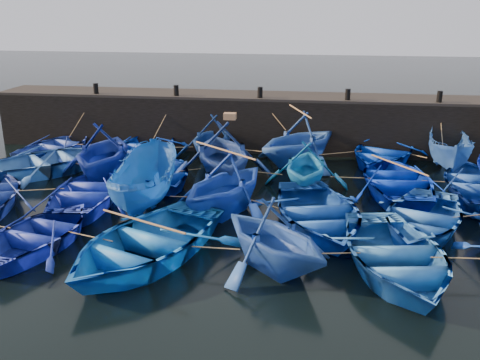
# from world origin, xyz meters

# --- Properties ---
(ground) EXTENTS (120.00, 120.00, 0.00)m
(ground) POSITION_xyz_m (0.00, 0.00, 0.00)
(ground) COLOR black
(ground) RESTS_ON ground
(quay_wall) EXTENTS (26.00, 2.50, 2.50)m
(quay_wall) POSITION_xyz_m (0.00, 10.50, 1.25)
(quay_wall) COLOR black
(quay_wall) RESTS_ON ground
(quay_top) EXTENTS (26.00, 2.50, 0.12)m
(quay_top) POSITION_xyz_m (0.00, 10.50, 2.56)
(quay_top) COLOR black
(quay_top) RESTS_ON quay_wall
(bollard_0) EXTENTS (0.24, 0.24, 0.50)m
(bollard_0) POSITION_xyz_m (-8.00, 9.60, 2.87)
(bollard_0) COLOR black
(bollard_0) RESTS_ON quay_top
(bollard_1) EXTENTS (0.24, 0.24, 0.50)m
(bollard_1) POSITION_xyz_m (-4.00, 9.60, 2.87)
(bollard_1) COLOR black
(bollard_1) RESTS_ON quay_top
(bollard_2) EXTENTS (0.24, 0.24, 0.50)m
(bollard_2) POSITION_xyz_m (0.00, 9.60, 2.87)
(bollard_2) COLOR black
(bollard_2) RESTS_ON quay_top
(bollard_3) EXTENTS (0.24, 0.24, 0.50)m
(bollard_3) POSITION_xyz_m (4.00, 9.60, 2.87)
(bollard_3) COLOR black
(bollard_3) RESTS_ON quay_top
(bollard_4) EXTENTS (0.24, 0.24, 0.50)m
(bollard_4) POSITION_xyz_m (8.00, 9.60, 2.87)
(bollard_4) COLOR black
(bollard_4) RESTS_ON quay_top
(boat_0) EXTENTS (4.27, 5.12, 0.92)m
(boat_0) POSITION_xyz_m (-9.31, 7.75, 0.46)
(boat_0) COLOR #243FA5
(boat_0) RESTS_ON ground
(boat_1) EXTENTS (3.68, 5.12, 1.06)m
(boat_1) POSITION_xyz_m (-5.08, 7.73, 0.53)
(boat_1) COLOR #062CA1
(boat_1) RESTS_ON ground
(boat_2) EXTENTS (3.63, 4.12, 2.05)m
(boat_2) POSITION_xyz_m (-1.99, 8.06, 1.02)
(boat_2) COLOR navy
(boat_2) RESTS_ON ground
(boat_3) EXTENTS (5.94, 6.03, 2.41)m
(boat_3) POSITION_xyz_m (1.94, 7.55, 1.20)
(boat_3) COLOR #244E9E
(boat_3) RESTS_ON ground
(boat_4) EXTENTS (5.29, 6.16, 1.08)m
(boat_4) POSITION_xyz_m (5.61, 8.47, 0.54)
(boat_4) COLOR #002490
(boat_4) RESTS_ON ground
(boat_5) EXTENTS (2.24, 4.69, 1.74)m
(boat_5) POSITION_xyz_m (8.28, 7.73, 0.87)
(boat_5) COLOR #26549A
(boat_5) RESTS_ON ground
(boat_6) EXTENTS (6.41, 6.50, 1.11)m
(boat_6) POSITION_xyz_m (-8.40, 5.05, 0.55)
(boat_6) COLOR #3262B9
(boat_6) RESTS_ON ground
(boat_7) EXTENTS (4.37, 4.93, 2.39)m
(boat_7) POSITION_xyz_m (-5.72, 4.57, 1.20)
(boat_7) COLOR navy
(boat_7) RESTS_ON ground
(boat_8) EXTENTS (5.62, 6.06, 1.02)m
(boat_8) POSITION_xyz_m (-3.50, 4.37, 0.51)
(boat_8) COLOR #082F9F
(boat_8) RESTS_ON ground
(boat_9) EXTENTS (5.50, 5.95, 2.58)m
(boat_9) POSITION_xyz_m (-0.93, 4.83, 1.29)
(boat_9) COLOR navy
(boat_9) RESTS_ON ground
(boat_10) EXTENTS (3.29, 3.80, 1.96)m
(boat_10) POSITION_xyz_m (2.36, 4.53, 0.98)
(boat_10) COLOR blue
(boat_10) RESTS_ON ground
(boat_11) EXTENTS (4.14, 5.53, 1.09)m
(boat_11) POSITION_xyz_m (5.74, 4.56, 0.55)
(boat_11) COLOR #001D9A
(boat_11) RESTS_ON ground
(boat_12) EXTENTS (4.12, 5.47, 1.08)m
(boat_12) POSITION_xyz_m (8.65, 4.52, 0.54)
(boat_12) COLOR #153F92
(boat_12) RESTS_ON ground
(boat_14) EXTENTS (4.03, 5.20, 0.99)m
(boat_14) POSITION_xyz_m (-5.23, 1.78, 0.50)
(boat_14) COLOR #1A2C9C
(boat_14) RESTS_ON ground
(boat_15) EXTENTS (2.33, 5.21, 1.96)m
(boat_15) POSITION_xyz_m (-3.07, 1.55, 0.98)
(boat_15) COLOR #144C94
(boat_15) RESTS_ON ground
(boat_16) EXTENTS (5.05, 5.33, 2.21)m
(boat_16) POSITION_xyz_m (-0.28, 1.61, 1.10)
(boat_16) COLOR #173EBC
(boat_16) RESTS_ON ground
(boat_17) EXTENTS (5.10, 6.20, 1.12)m
(boat_17) POSITION_xyz_m (2.82, 0.77, 0.56)
(boat_17) COLOR #103E96
(boat_17) RESTS_ON ground
(boat_18) EXTENTS (4.90, 5.75, 1.01)m
(boat_18) POSITION_xyz_m (6.04, 0.98, 0.50)
(boat_18) COLOR #1B50AA
(boat_18) RESTS_ON ground
(boat_21) EXTENTS (3.99, 4.97, 0.92)m
(boat_21) POSITION_xyz_m (-5.19, -1.74, 0.46)
(boat_21) COLOR navy
(boat_21) RESTS_ON ground
(boat_22) EXTENTS (5.89, 6.79, 1.18)m
(boat_22) POSITION_xyz_m (-1.88, -2.18, 0.59)
(boat_22) COLOR blue
(boat_22) RESTS_ON ground
(boat_23) EXTENTS (5.02, 5.01, 2.00)m
(boat_23) POSITION_xyz_m (1.69, -2.18, 1.00)
(boat_23) COLOR #1E4694
(boat_23) RESTS_ON ground
(boat_24) EXTENTS (4.71, 5.94, 1.11)m
(boat_24) POSITION_xyz_m (4.87, -1.91, 0.55)
(boat_24) COLOR blue
(boat_24) RESTS_ON ground
(wooden_crate) EXTENTS (0.46, 0.35, 0.24)m
(wooden_crate) POSITION_xyz_m (-0.63, 4.83, 2.70)
(wooden_crate) COLOR #90643E
(wooden_crate) RESTS_ON boat_9
(mooring_ropes) EXTENTS (17.63, 11.89, 2.10)m
(mooring_ropes) POSITION_xyz_m (-0.01, 5.15, 0.89)
(mooring_ropes) COLOR tan
(mooring_ropes) RESTS_ON ground
(loose_oars) EXTENTS (9.88, 11.82, 1.37)m
(loose_oars) POSITION_xyz_m (1.38, 2.88, 1.75)
(loose_oars) COLOR #99724C
(loose_oars) RESTS_ON ground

